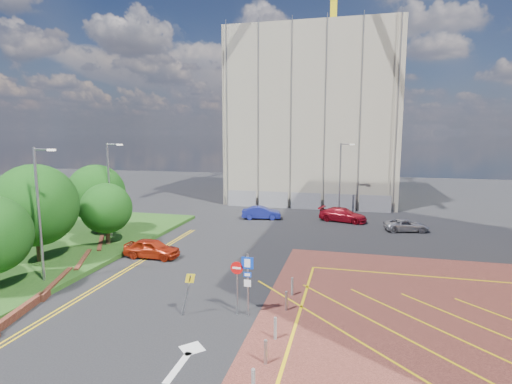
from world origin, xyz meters
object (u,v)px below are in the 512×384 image
at_px(car_blue_back, 261,213).
at_px(car_silver_back, 406,225).
at_px(car_red_back, 343,215).
at_px(lamp_left_near, 40,209).
at_px(tree_b, 36,205).
at_px(warning_sign, 188,289).
at_px(sign_cluster, 244,278).
at_px(lamp_back, 341,176).
at_px(tree_c, 106,208).
at_px(lamp_left_far, 110,186).
at_px(car_red_left, 152,248).
at_px(tree_d, 96,193).

xyz_separation_m(car_blue_back, car_silver_back, (14.37, -2.00, -0.12)).
bearing_deg(car_red_back, lamp_left_near, 156.88).
bearing_deg(car_red_back, car_blue_back, 109.87).
distance_m(tree_b, warning_sign, 14.26).
bearing_deg(tree_b, sign_cluster, -14.26).
height_order(lamp_left_near, car_silver_back, lamp_left_near).
distance_m(lamp_back, warning_sign, 28.68).
height_order(tree_c, warning_sign, tree_c).
distance_m(tree_b, car_silver_back, 30.86).
xyz_separation_m(tree_c, lamp_left_near, (1.08, -8.00, 1.47)).
relative_size(tree_b, car_blue_back, 1.64).
bearing_deg(lamp_left_near, car_silver_back, 40.26).
height_order(tree_b, lamp_left_far, lamp_left_far).
bearing_deg(car_red_back, sign_cluster, -176.07).
xyz_separation_m(lamp_back, car_red_back, (0.45, -3.82, -3.65)).
distance_m(lamp_left_far, lamp_back, 24.46).
xyz_separation_m(tree_c, car_silver_back, (23.92, 11.34, -2.63)).
bearing_deg(lamp_left_far, lamp_back, 40.86).
xyz_separation_m(car_red_left, car_silver_back, (19.19, 12.93, -0.14)).
bearing_deg(car_red_back, lamp_back, 20.94).
relative_size(tree_b, lamp_left_far, 0.84).
relative_size(tree_b, car_red_left, 1.64).
relative_size(lamp_left_near, car_silver_back, 1.98).
xyz_separation_m(tree_b, tree_c, (2.00, 5.00, -1.04)).
height_order(tree_c, car_red_back, tree_c).
bearing_deg(car_blue_back, warning_sign, 173.46).
bearing_deg(lamp_back, warning_sign, -103.05).
height_order(sign_cluster, car_red_left, sign_cluster).
height_order(lamp_left_far, car_red_left, lamp_left_far).
distance_m(tree_d, lamp_left_near, 11.76).
distance_m(warning_sign, car_blue_back, 23.21).
distance_m(lamp_back, car_silver_back, 9.95).
height_order(lamp_back, sign_cluster, lamp_back).
xyz_separation_m(tree_d, car_red_left, (7.73, -4.59, -3.17)).
height_order(lamp_back, car_red_back, lamp_back).
xyz_separation_m(sign_cluster, car_red_back, (4.23, 23.19, -1.24)).
distance_m(tree_c, car_silver_back, 26.61).
xyz_separation_m(lamp_left_near, car_blue_back, (8.48, 21.35, -3.98)).
distance_m(lamp_left_near, lamp_back, 30.80).
bearing_deg(tree_c, warning_sign, -41.34).
bearing_deg(car_red_left, lamp_back, -33.06).
bearing_deg(lamp_left_far, warning_sign, -44.37).
bearing_deg(tree_c, car_silver_back, 25.37).
xyz_separation_m(tree_b, sign_cluster, (15.80, -4.02, -2.28)).
bearing_deg(tree_c, lamp_left_near, -82.31).
bearing_deg(lamp_back, tree_d, -143.91).
xyz_separation_m(tree_b, tree_d, (-1.00, 8.00, -0.37)).
height_order(tree_c, lamp_left_near, lamp_left_near).
relative_size(warning_sign, car_silver_back, 0.56).
height_order(sign_cluster, car_red_back, sign_cluster).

